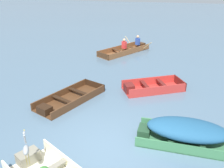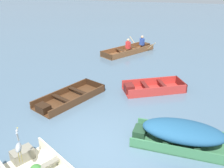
{
  "view_description": "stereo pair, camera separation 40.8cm",
  "coord_description": "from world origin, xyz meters",
  "px_view_note": "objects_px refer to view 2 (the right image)",
  "views": [
    {
      "loc": [
        1.37,
        -5.6,
        4.59
      ],
      "look_at": [
        -0.68,
        3.7,
        0.35
      ],
      "focal_mm": 40.0,
      "sensor_mm": 36.0,
      "label": 1
    },
    {
      "loc": [
        1.77,
        -5.5,
        4.59
      ],
      "look_at": [
        -0.68,
        3.7,
        0.35
      ],
      "focal_mm": 40.0,
      "sensor_mm": 36.0,
      "label": 2
    }
  ],
  "objects_px": {
    "rowboat_wooden_brown_with_crew": "(130,49)",
    "skiff_red_near_moored": "(151,88)",
    "heron_on_dinghy": "(18,146)",
    "skiff_green_mid_moored": "(182,133)",
    "skiff_dark_varnish_far_moored": "(68,98)"
  },
  "relations": [
    {
      "from": "skiff_red_near_moored",
      "to": "skiff_green_mid_moored",
      "type": "bearing_deg",
      "value": -69.49
    },
    {
      "from": "rowboat_wooden_brown_with_crew",
      "to": "heron_on_dinghy",
      "type": "xyz_separation_m",
      "value": [
        -0.55,
        -11.06,
        0.69
      ]
    },
    {
      "from": "skiff_red_near_moored",
      "to": "heron_on_dinghy",
      "type": "xyz_separation_m",
      "value": [
        -2.49,
        -5.65,
        0.73
      ]
    },
    {
      "from": "skiff_red_near_moored",
      "to": "heron_on_dinghy",
      "type": "bearing_deg",
      "value": -113.74
    },
    {
      "from": "skiff_red_near_moored",
      "to": "skiff_green_mid_moored",
      "type": "xyz_separation_m",
      "value": [
        1.28,
        -3.42,
        0.26
      ]
    },
    {
      "from": "rowboat_wooden_brown_with_crew",
      "to": "heron_on_dinghy",
      "type": "height_order",
      "value": "heron_on_dinghy"
    },
    {
      "from": "skiff_green_mid_moored",
      "to": "skiff_dark_varnish_far_moored",
      "type": "bearing_deg",
      "value": 158.77
    },
    {
      "from": "rowboat_wooden_brown_with_crew",
      "to": "skiff_red_near_moored",
      "type": "bearing_deg",
      "value": -70.32
    },
    {
      "from": "skiff_green_mid_moored",
      "to": "skiff_red_near_moored",
      "type": "bearing_deg",
      "value": 110.51
    },
    {
      "from": "skiff_green_mid_moored",
      "to": "heron_on_dinghy",
      "type": "relative_size",
      "value": 3.45
    },
    {
      "from": "skiff_green_mid_moored",
      "to": "rowboat_wooden_brown_with_crew",
      "type": "distance_m",
      "value": 9.4
    },
    {
      "from": "skiff_green_mid_moored",
      "to": "rowboat_wooden_brown_with_crew",
      "type": "relative_size",
      "value": 0.81
    },
    {
      "from": "skiff_dark_varnish_far_moored",
      "to": "rowboat_wooden_brown_with_crew",
      "type": "height_order",
      "value": "rowboat_wooden_brown_with_crew"
    },
    {
      "from": "skiff_red_near_moored",
      "to": "heron_on_dinghy",
      "type": "height_order",
      "value": "heron_on_dinghy"
    },
    {
      "from": "skiff_green_mid_moored",
      "to": "heron_on_dinghy",
      "type": "bearing_deg",
      "value": -149.34
    }
  ]
}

